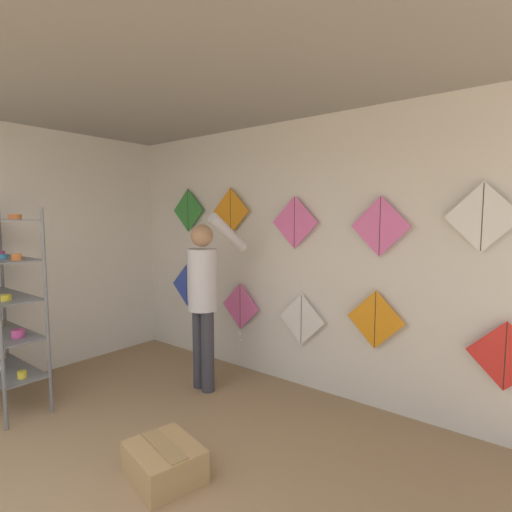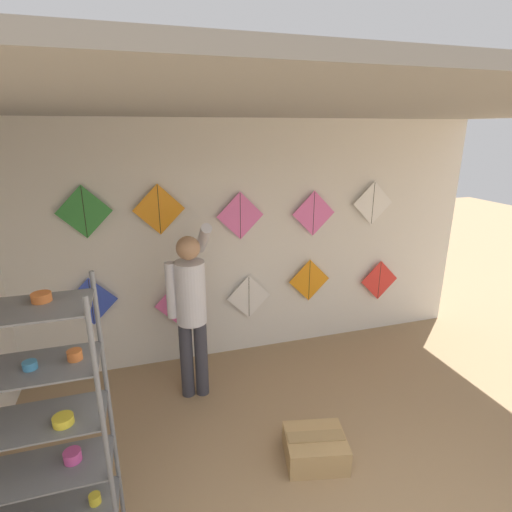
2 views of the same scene
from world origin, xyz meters
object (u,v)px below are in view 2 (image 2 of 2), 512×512
(cardboard_box, at_px, (315,448))
(kite_4, at_px, (379,280))
(kite_6, at_px, (159,210))
(kite_7, at_px, (240,216))
(shelf_rack, at_px, (15,428))
(kite_2, at_px, (249,297))
(shopkeeper, at_px, (191,303))
(kite_8, at_px, (314,213))
(kite_9, at_px, (373,203))
(kite_3, at_px, (309,280))
(kite_5, at_px, (84,212))
(kite_1, at_px, (179,307))
(kite_0, at_px, (91,302))

(cardboard_box, bearing_deg, kite_4, 46.21)
(kite_4, distance_m, kite_6, 3.02)
(cardboard_box, xyz_separation_m, kite_7, (-0.15, 1.84, 1.63))
(shelf_rack, relative_size, kite_2, 3.44)
(shopkeeper, distance_m, kite_4, 2.70)
(kite_8, bearing_deg, kite_9, 0.00)
(kite_3, relative_size, kite_8, 1.00)
(shopkeeper, height_order, cardboard_box, shopkeeper)
(kite_3, bearing_deg, shopkeeper, -157.56)
(kite_3, xyz_separation_m, kite_5, (-2.51, 0.00, 1.02))
(cardboard_box, bearing_deg, kite_9, 49.72)
(kite_8, bearing_deg, kite_1, -179.96)
(shopkeeper, bearing_deg, kite_2, 47.62)
(kite_1, distance_m, kite_7, 1.27)
(kite_0, relative_size, kite_5, 1.00)
(kite_4, bearing_deg, kite_6, 180.00)
(kite_4, bearing_deg, kite_7, 180.00)
(kite_9, bearing_deg, kite_6, 180.00)
(shopkeeper, bearing_deg, cardboard_box, -47.24)
(kite_7, relative_size, kite_9, 1.00)
(kite_3, relative_size, kite_5, 1.00)
(shopkeeper, distance_m, kite_2, 1.06)
(kite_5, xyz_separation_m, kite_6, (0.74, 0.00, -0.02))
(shelf_rack, relative_size, kite_6, 3.44)
(kite_0, relative_size, kite_8, 1.00)
(kite_8, bearing_deg, kite_4, 0.00)
(kite_4, distance_m, kite_5, 3.72)
(shopkeeper, xyz_separation_m, kite_7, (0.69, 0.65, 0.71))
(kite_1, bearing_deg, kite_0, 179.94)
(shelf_rack, height_order, cardboard_box, shelf_rack)
(kite_4, bearing_deg, kite_0, 180.00)
(shelf_rack, relative_size, kite_4, 3.44)
(cardboard_box, relative_size, kite_2, 1.05)
(shelf_rack, height_order, kite_4, shelf_rack)
(kite_0, height_order, kite_9, kite_9)
(shelf_rack, xyz_separation_m, kite_5, (0.27, 2.09, 0.84))
(kite_0, bearing_deg, kite_9, 0.00)
(kite_0, bearing_deg, cardboard_box, -45.38)
(kite_0, relative_size, kite_3, 1.00)
(shelf_rack, height_order, kite_5, kite_5)
(kite_1, height_order, kite_4, kite_1)
(shelf_rack, bearing_deg, kite_5, 82.52)
(shopkeeper, xyz_separation_m, cardboard_box, (0.83, -1.19, -0.92))
(kite_2, height_order, kite_5, kite_5)
(kite_1, relative_size, kite_6, 1.38)
(kite_7, height_order, kite_9, kite_9)
(shopkeeper, xyz_separation_m, kite_4, (2.60, 0.65, -0.29))
(kite_2, bearing_deg, kite_7, 180.00)
(shelf_rack, xyz_separation_m, kite_3, (2.79, 2.09, -0.18))
(kite_1, height_order, kite_3, kite_3)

